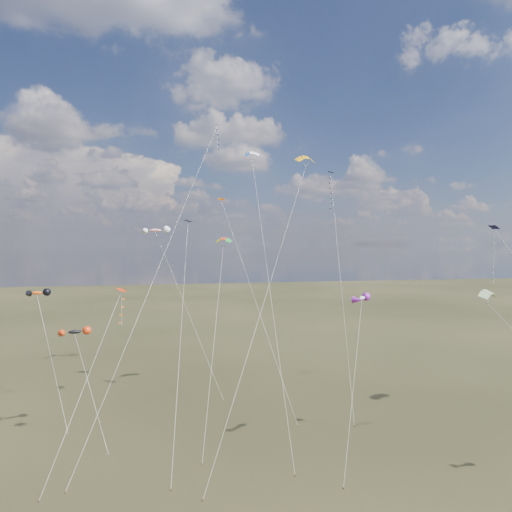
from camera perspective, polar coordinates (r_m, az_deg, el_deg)
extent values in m
plane|color=black|center=(43.89, 5.41, -26.30)|extent=(400.00, 400.00, 0.00)
cube|color=black|center=(71.60, 9.29, 10.30)|extent=(1.09, 1.10, 0.26)
cylinder|color=silver|center=(61.39, 10.54, -2.96)|extent=(4.33, 18.86, 31.47)
cube|color=#332316|center=(55.58, 12.22, -20.08)|extent=(0.10, 0.10, 0.12)
cube|color=#0C0C4A|center=(70.83, -4.84, 16.04)|extent=(0.93, 0.93, 0.25)
cylinder|color=silver|center=(53.66, -11.51, 0.04)|extent=(16.24, 28.80, 38.28)
cube|color=#332316|center=(44.91, -22.78, -25.64)|extent=(0.10, 0.10, 0.12)
cube|color=black|center=(57.28, -8.49, 4.36)|extent=(1.17, 1.18, 0.31)
cylinder|color=silver|center=(48.37, -9.34, -9.00)|extent=(2.68, 19.19, 23.36)
cube|color=#332316|center=(43.07, -10.60, -26.80)|extent=(0.10, 0.10, 0.12)
cube|color=red|center=(47.89, -16.46, -4.09)|extent=(1.13, 1.15, 0.30)
cylinder|color=silver|center=(45.23, -20.60, -14.69)|extent=(5.75, 9.18, 15.86)
cube|color=#332316|center=(44.48, -25.54, -25.95)|extent=(0.10, 0.10, 0.12)
cube|color=#0A094F|center=(50.71, 27.62, 3.21)|extent=(0.96, 1.01, 0.36)
cube|color=#E16501|center=(63.90, -4.36, 7.10)|extent=(0.97, 0.91, 0.39)
cylinder|color=silver|center=(57.47, -0.05, -5.61)|extent=(6.75, 14.48, 26.73)
cube|color=#332316|center=(54.80, 5.28, -20.37)|extent=(0.10, 0.10, 0.12)
cylinder|color=silver|center=(48.04, 1.35, -3.94)|extent=(15.56, 21.47, 31.85)
cube|color=#332316|center=(41.35, -6.71, -28.07)|extent=(0.10, 0.10, 0.12)
cylinder|color=silver|center=(50.63, 1.66, -3.17)|extent=(0.62, 22.02, 32.72)
cube|color=#332316|center=(44.69, 4.90, -25.68)|extent=(0.10, 0.10, 0.12)
cylinder|color=silver|center=(52.10, -5.20, -9.44)|extent=(4.52, 17.96, 21.19)
cube|color=#332316|center=(46.69, -6.76, -24.43)|extent=(0.10, 0.10, 0.12)
ellipsoid|color=black|center=(54.13, -21.71, -8.80)|extent=(2.96, 1.80, 0.96)
cylinder|color=silver|center=(51.69, -19.95, -15.49)|extent=(4.25, 7.08, 10.90)
cube|color=#332316|center=(50.04, -17.91, -22.64)|extent=(0.10, 0.10, 0.12)
ellipsoid|color=#DF4D10|center=(60.19, -25.69, -4.18)|extent=(2.61, 1.32, 1.04)
cylinder|color=silver|center=(57.49, -24.15, -11.84)|extent=(4.71, 7.03, 14.68)
cube|color=#332316|center=(55.92, -22.38, -20.02)|extent=(0.10, 0.10, 0.12)
ellipsoid|color=silver|center=(46.49, 13.10, -5.13)|extent=(2.22, 2.09, 0.88)
cylinder|color=silver|center=(44.13, 12.08, -15.53)|extent=(4.68, 6.64, 15.14)
cube|color=#332316|center=(43.35, 10.87, -26.61)|extent=(0.10, 0.10, 0.12)
ellipsoid|color=red|center=(77.20, -12.45, 3.16)|extent=(4.04, 1.63, 1.38)
cylinder|color=silver|center=(68.60, -8.78, -6.14)|extent=(8.82, 18.54, 22.78)
cube|color=#332316|center=(62.61, -4.03, -17.53)|extent=(0.10, 0.10, 0.12)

